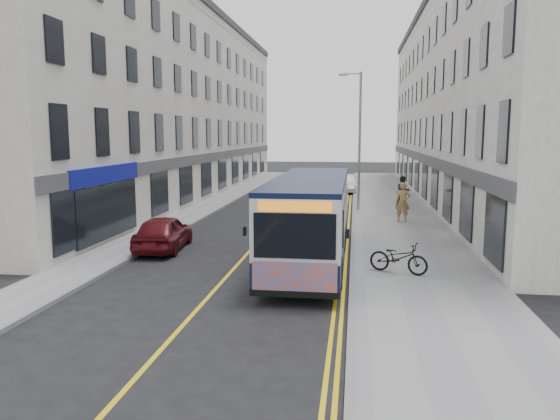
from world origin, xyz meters
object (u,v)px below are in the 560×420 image
(car_white, at_px, (344,184))
(car_maroon, at_px, (163,232))
(pedestrian_far, at_px, (403,192))
(streetlamp, at_px, (358,136))
(pedestrian_near, at_px, (403,202))
(city_bus, at_px, (311,216))
(bicycle, at_px, (399,258))

(car_white, bearing_deg, car_maroon, -114.38)
(pedestrian_far, bearing_deg, car_maroon, -158.14)
(streetlamp, distance_m, car_maroon, 14.38)
(pedestrian_near, xyz_separation_m, pedestrian_far, (0.49, 5.64, -0.06))
(city_bus, bearing_deg, car_white, 88.31)
(streetlamp, xyz_separation_m, bicycle, (1.28, -14.53, -3.76))
(car_white, bearing_deg, pedestrian_far, -75.26)
(pedestrian_far, relative_size, car_maroon, 0.46)
(streetlamp, distance_m, city_bus, 13.37)
(streetlamp, bearing_deg, car_white, 95.25)
(pedestrian_near, bearing_deg, car_maroon, -132.09)
(pedestrian_near, bearing_deg, car_white, 112.72)
(streetlamp, bearing_deg, pedestrian_far, 29.91)
(bicycle, distance_m, car_white, 25.18)
(bicycle, xyz_separation_m, car_white, (-2.25, 25.08, 0.06))
(bicycle, bearing_deg, pedestrian_near, 17.52)
(pedestrian_near, bearing_deg, streetlamp, 129.45)
(city_bus, relative_size, car_white, 2.52)
(city_bus, relative_size, bicycle, 5.48)
(bicycle, height_order, pedestrian_far, pedestrian_far)
(pedestrian_near, bearing_deg, pedestrian_far, 95.27)
(streetlamp, relative_size, city_bus, 0.76)
(car_maroon, bearing_deg, pedestrian_far, -132.34)
(pedestrian_far, bearing_deg, pedestrian_near, -125.14)
(car_maroon, bearing_deg, pedestrian_near, -146.71)
(streetlamp, xyz_separation_m, city_bus, (-1.66, -12.99, -2.72))
(car_white, xyz_separation_m, car_maroon, (-6.60, -22.21, 0.01))
(bicycle, relative_size, pedestrian_far, 1.02)
(pedestrian_far, height_order, car_maroon, pedestrian_far)
(city_bus, distance_m, car_maroon, 6.13)
(city_bus, relative_size, car_maroon, 2.57)
(bicycle, relative_size, car_maroon, 0.47)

